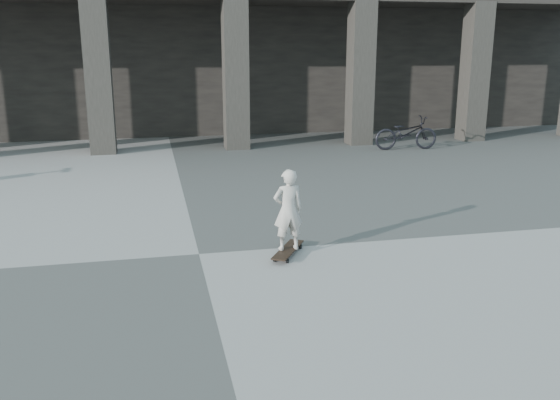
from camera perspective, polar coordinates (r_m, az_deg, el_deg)
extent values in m
plane|color=#4A4A48|center=(8.23, -7.80, -5.18)|extent=(90.00, 90.00, 0.00)
cube|color=black|center=(21.74, -11.35, 14.95)|extent=(28.00, 6.00, 6.00)
cube|color=#2C2A24|center=(16.30, -17.07, 11.29)|extent=(0.65, 0.65, 4.00)
cube|color=#2C2A24|center=(16.42, -4.30, 11.89)|extent=(0.65, 0.65, 4.00)
cube|color=#2C2A24|center=(17.30, 7.75, 11.94)|extent=(0.65, 0.65, 4.00)
cube|color=#2C2A24|center=(18.82, 18.24, 11.56)|extent=(0.65, 0.65, 4.00)
cube|color=black|center=(8.10, 0.77, -4.80)|extent=(0.61, 0.84, 0.02)
cube|color=#B2B2B7|center=(8.38, 1.39, -4.38)|extent=(0.18, 0.13, 0.03)
cube|color=#B2B2B7|center=(7.84, 0.09, -5.74)|extent=(0.18, 0.13, 0.03)
cylinder|color=black|center=(8.41, 0.81, -4.38)|extent=(0.06, 0.07, 0.06)
cylinder|color=black|center=(8.36, 1.98, -4.51)|extent=(0.06, 0.07, 0.06)
cylinder|color=black|center=(7.87, -0.53, -5.73)|extent=(0.06, 0.07, 0.06)
cylinder|color=black|center=(7.82, 0.72, -5.88)|extent=(0.06, 0.07, 0.06)
imported|color=beige|center=(7.93, 0.78, -0.95)|extent=(0.42, 0.30, 1.11)
imported|color=black|center=(16.69, 12.03, 6.33)|extent=(1.77, 0.73, 0.91)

